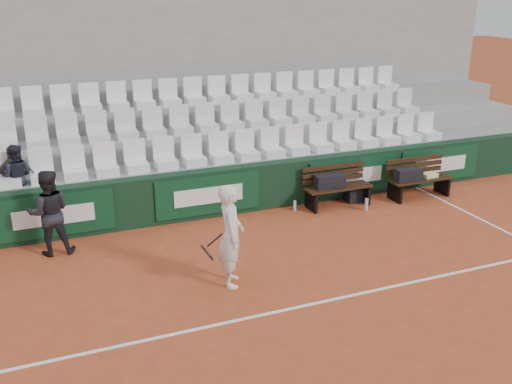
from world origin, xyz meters
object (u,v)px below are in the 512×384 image
(bench_left, at_px, (338,196))
(spectator_c, at_px, (13,153))
(sports_bag_right, at_px, (408,175))
(spectator_b, at_px, (12,154))
(tennis_player, at_px, (231,236))
(water_bottle_far, at_px, (366,205))
(sports_bag_left, at_px, (330,181))
(water_bottle_near, at_px, (295,206))
(sports_bag_ground, at_px, (357,194))
(ball_kid, at_px, (49,213))
(bench_right, at_px, (419,188))

(bench_left, bearing_deg, spectator_c, 171.00)
(sports_bag_right, xyz_separation_m, spectator_b, (-8.06, 1.23, 1.00))
(sports_bag_right, distance_m, tennis_player, 5.43)
(spectator_c, bearing_deg, water_bottle_far, -177.61)
(bench_left, distance_m, sports_bag_left, 0.42)
(sports_bag_right, xyz_separation_m, tennis_player, (-4.96, -2.20, 0.25))
(sports_bag_right, xyz_separation_m, water_bottle_near, (-2.63, 0.31, -0.48))
(bench_left, xyz_separation_m, sports_bag_ground, (0.56, 0.11, -0.07))
(sports_bag_ground, height_order, water_bottle_far, sports_bag_ground)
(tennis_player, distance_m, spectator_c, 4.67)
(sports_bag_left, relative_size, water_bottle_far, 2.46)
(sports_bag_left, bearing_deg, ball_kid, -178.01)
(water_bottle_near, distance_m, ball_kid, 4.97)
(sports_bag_ground, height_order, water_bottle_near, sports_bag_ground)
(sports_bag_left, height_order, sports_bag_ground, sports_bag_left)
(bench_left, bearing_deg, spectator_b, 171.03)
(water_bottle_far, height_order, ball_kid, ball_kid)
(water_bottle_near, relative_size, spectator_b, 0.19)
(bench_left, distance_m, sports_bag_ground, 0.58)
(bench_right, relative_size, ball_kid, 0.96)
(bench_right, xyz_separation_m, water_bottle_far, (-1.56, -0.27, -0.09))
(bench_right, relative_size, tennis_player, 0.89)
(sports_bag_right, xyz_separation_m, water_bottle_far, (-1.20, -0.25, -0.46))
(ball_kid, bearing_deg, sports_bag_right, -176.82)
(spectator_b, bearing_deg, sports_bag_left, 162.67)
(spectator_b, height_order, spectator_c, spectator_c)
(water_bottle_far, relative_size, spectator_c, 0.22)
(sports_bag_right, relative_size, spectator_b, 0.51)
(sports_bag_ground, bearing_deg, sports_bag_right, -16.73)
(tennis_player, height_order, spectator_c, spectator_c)
(sports_bag_left, xyz_separation_m, tennis_player, (-3.12, -2.45, 0.25))
(ball_kid, bearing_deg, sports_bag_ground, -174.02)
(water_bottle_near, xyz_separation_m, spectator_c, (-5.40, 0.92, 1.50))
(bench_left, relative_size, ball_kid, 0.96)
(bench_right, xyz_separation_m, water_bottle_near, (-2.99, 0.28, -0.11))
(ball_kid, relative_size, spectator_c, 1.28)
(water_bottle_far, xyz_separation_m, tennis_player, (-3.76, -1.95, 0.71))
(bench_right, xyz_separation_m, spectator_c, (-8.39, 1.20, 1.39))
(bench_right, bearing_deg, tennis_player, -157.26)
(sports_bag_left, relative_size, tennis_player, 0.39)
(ball_kid, bearing_deg, water_bottle_far, -179.10)
(sports_bag_ground, height_order, spectator_b, spectator_b)
(sports_bag_left, distance_m, spectator_c, 6.35)
(ball_kid, bearing_deg, bench_left, -174.83)
(spectator_c, bearing_deg, tennis_player, 146.42)
(sports_bag_left, xyz_separation_m, ball_kid, (-5.71, -0.20, 0.19))
(bench_right, distance_m, tennis_player, 5.80)
(sports_bag_left, height_order, water_bottle_near, sports_bag_left)
(spectator_c, bearing_deg, bench_left, -174.43)
(bench_left, relative_size, bench_right, 1.00)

